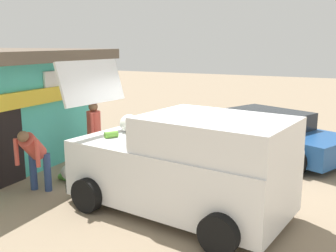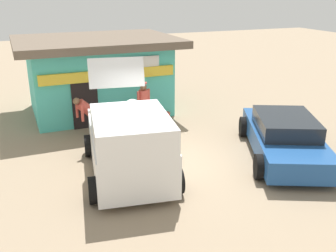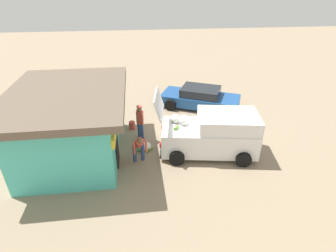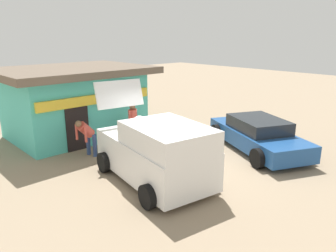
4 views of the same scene
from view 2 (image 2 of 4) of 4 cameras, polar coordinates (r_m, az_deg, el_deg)
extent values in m
plane|color=gray|center=(11.10, -0.96, -5.23)|extent=(60.00, 60.00, 0.00)
cube|color=#4CC6B7|center=(15.54, -10.37, 6.96)|extent=(5.10, 3.73, 2.63)
cube|color=yellow|center=(13.62, -8.71, 7.52)|extent=(4.80, 0.18, 0.36)
cube|color=black|center=(13.67, -12.25, 3.68)|extent=(0.90, 0.07, 2.00)
cube|color=white|center=(13.89, -4.30, 9.04)|extent=(1.50, 0.08, 0.60)
cube|color=brown|center=(15.28, -10.71, 12.28)|extent=(6.11, 4.74, 0.28)
cube|color=white|center=(10.22, -5.99, -3.24)|extent=(2.44, 4.24, 1.08)
cube|color=white|center=(9.21, -5.53, -0.24)|extent=(2.14, 2.72, 0.60)
cube|color=black|center=(8.12, -4.32, -3.27)|extent=(1.58, 0.31, 0.46)
cube|color=white|center=(11.78, -7.69, 7.88)|extent=(1.71, 0.57, 0.89)
ellipsoid|color=silver|center=(10.98, -5.98, 2.61)|extent=(0.51, 0.42, 0.42)
ellipsoid|color=silver|center=(11.38, -5.36, 3.10)|extent=(0.44, 0.37, 0.37)
cylinder|color=#4D9042|center=(11.55, -4.75, 2.71)|extent=(0.22, 0.14, 0.11)
cylinder|color=#5C9A2F|center=(11.31, -8.33, 2.23)|extent=(0.29, 0.25, 0.13)
cube|color=black|center=(12.28, -7.21, -1.55)|extent=(1.77, 0.34, 0.16)
cube|color=red|center=(12.06, -10.75, 0.47)|extent=(0.15, 0.08, 0.20)
cube|color=red|center=(12.20, -3.92, 1.00)|extent=(0.15, 0.08, 0.20)
cylinder|color=black|center=(9.11, -11.06, -9.37)|extent=(0.31, 0.67, 0.64)
cylinder|color=black|center=(9.35, 1.42, -8.13)|extent=(0.31, 0.67, 0.64)
cylinder|color=black|center=(11.57, -11.77, -2.86)|extent=(0.31, 0.67, 0.64)
cylinder|color=black|center=(11.77, -1.97, -2.04)|extent=(0.31, 0.67, 0.64)
cube|color=#1E4C8C|center=(11.80, 16.85, -2.05)|extent=(3.51, 4.82, 0.58)
cube|color=#1E2328|center=(11.62, 17.10, 0.34)|extent=(2.34, 2.62, 0.46)
cylinder|color=black|center=(13.48, 19.31, -0.22)|extent=(0.48, 0.70, 0.67)
cylinder|color=black|center=(13.06, 11.15, -0.09)|extent=(0.48, 0.70, 0.67)
cylinder|color=black|center=(10.81, 23.62, -5.79)|extent=(0.48, 0.70, 0.67)
cylinder|color=black|center=(10.28, 13.45, -5.92)|extent=(0.48, 0.70, 0.67)
cylinder|color=navy|center=(13.45, -3.06, 1.27)|extent=(0.15, 0.15, 0.84)
cylinder|color=navy|center=(13.23, -4.13, 0.93)|extent=(0.15, 0.15, 0.84)
cylinder|color=#CC4C3F|center=(13.12, -3.66, 4.08)|extent=(0.45, 0.45, 0.60)
sphere|color=brown|center=(13.02, -3.70, 5.83)|extent=(0.23, 0.23, 0.23)
cylinder|color=#CC4C3F|center=(12.98, -3.71, 6.41)|extent=(0.25, 0.25, 0.05)
cylinder|color=#CC4C3F|center=(13.28, -2.90, 4.35)|extent=(0.09, 0.09, 0.57)
cylinder|color=#CC4C3F|center=(12.96, -4.44, 3.93)|extent=(0.09, 0.09, 0.57)
cylinder|color=navy|center=(12.90, -10.84, 0.04)|extent=(0.15, 0.15, 0.82)
cylinder|color=navy|center=(13.20, -11.42, 0.46)|extent=(0.15, 0.15, 0.82)
cylinder|color=#CC4C3F|center=(12.79, -12.18, 2.64)|extent=(0.71, 0.46, 0.65)
sphere|color=brown|center=(12.61, -13.49, 3.61)|extent=(0.22, 0.22, 0.22)
cylinder|color=#CC4C3F|center=(12.52, -12.63, 1.88)|extent=(0.09, 0.09, 0.55)
cylinder|color=#CC4C3F|center=(12.95, -13.41, 2.42)|extent=(0.09, 0.09, 0.55)
ellipsoid|color=silver|center=(13.03, -7.60, -0.52)|extent=(0.52, 0.66, 0.41)
cylinder|color=#57A63B|center=(13.24, -8.08, -0.84)|extent=(0.17, 0.34, 0.14)
cylinder|color=#55B63D|center=(12.98, -6.79, -1.25)|extent=(0.30, 0.24, 0.12)
cylinder|color=green|center=(12.94, -7.85, -1.33)|extent=(0.25, 0.16, 0.13)
cylinder|color=#63953F|center=(12.83, -7.35, -1.49)|extent=(0.30, 0.27, 0.14)
cylinder|color=#BF3F33|center=(14.11, -0.32, 1.26)|extent=(0.31, 0.31, 0.40)
camera|label=1|loc=(7.48, -52.00, -0.43)|focal=42.34mm
camera|label=3|loc=(14.06, -57.24, 20.32)|focal=28.68mm
camera|label=4|loc=(3.92, -76.28, -3.25)|focal=34.62mm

